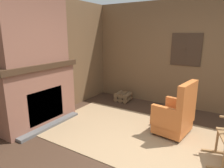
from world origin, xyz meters
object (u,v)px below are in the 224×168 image
at_px(oil_lamp_vase, 6,61).
at_px(firewood_stack, 123,97).
at_px(armchair, 176,116).
at_px(storage_case, 40,60).

bearing_deg(oil_lamp_vase, firewood_stack, 74.16).
bearing_deg(armchair, storage_case, 27.41).
bearing_deg(storage_case, firewood_stack, 69.29).
bearing_deg(firewood_stack, oil_lamp_vase, -105.84).
relative_size(armchair, firewood_stack, 2.39).
bearing_deg(storage_case, armchair, 19.63).
relative_size(firewood_stack, storage_case, 2.02).
height_order(armchair, firewood_stack, armchair).
relative_size(oil_lamp_vase, storage_case, 1.47).
distance_m(firewood_stack, storage_case, 2.57).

